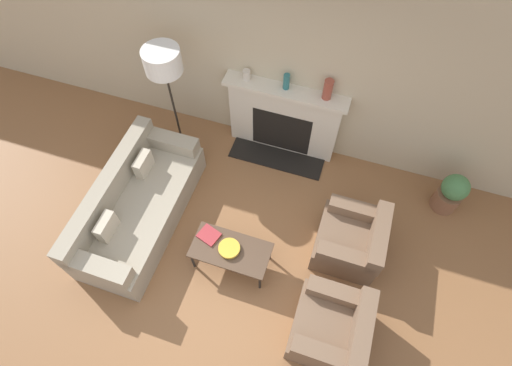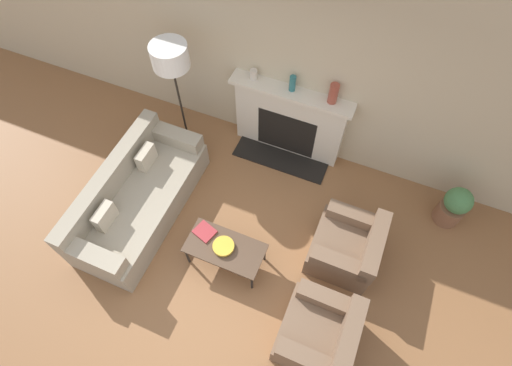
% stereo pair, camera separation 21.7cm
% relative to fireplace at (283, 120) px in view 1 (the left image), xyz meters
% --- Properties ---
extents(ground_plane, '(18.00, 18.00, 0.00)m').
position_rel_fireplace_xyz_m(ground_plane, '(-0.01, -2.41, -0.57)').
color(ground_plane, brown).
extents(wall_back, '(18.00, 0.06, 2.90)m').
position_rel_fireplace_xyz_m(wall_back, '(-0.01, 0.14, 0.88)').
color(wall_back, '#BCAD8E').
rests_on(wall_back, ground_plane).
extents(fireplace, '(1.68, 0.59, 1.18)m').
position_rel_fireplace_xyz_m(fireplace, '(0.00, 0.00, 0.00)').
color(fireplace, beige).
rests_on(fireplace, ground_plane).
extents(couch, '(0.92, 2.15, 0.79)m').
position_rel_fireplace_xyz_m(couch, '(-1.46, -1.80, -0.28)').
color(couch, '#9E937F').
rests_on(couch, ground_plane).
extents(armchair_near, '(0.79, 0.85, 0.71)m').
position_rel_fireplace_xyz_m(armchair_near, '(1.31, -2.50, -0.29)').
color(armchair_near, brown).
rests_on(armchair_near, ground_plane).
extents(armchair_far, '(0.79, 0.85, 0.71)m').
position_rel_fireplace_xyz_m(armchair_far, '(1.31, -1.39, -0.29)').
color(armchair_far, brown).
rests_on(armchair_far, ground_plane).
extents(coffee_table, '(0.96, 0.48, 0.41)m').
position_rel_fireplace_xyz_m(coffee_table, '(-0.06, -2.03, -0.20)').
color(coffee_table, '#4C3828').
rests_on(coffee_table, ground_plane).
extents(bowl, '(0.26, 0.26, 0.06)m').
position_rel_fireplace_xyz_m(bowl, '(-0.08, -2.03, -0.13)').
color(bowl, gold).
rests_on(bowl, coffee_table).
extents(book, '(0.30, 0.27, 0.02)m').
position_rel_fireplace_xyz_m(book, '(-0.38, -1.94, -0.15)').
color(book, '#9E2D33').
rests_on(book, coffee_table).
extents(floor_lamp, '(0.47, 0.47, 1.79)m').
position_rel_fireplace_xyz_m(floor_lamp, '(-1.43, -0.48, 0.99)').
color(floor_lamp, black).
rests_on(floor_lamp, ground_plane).
extents(mantel_vase_left, '(0.10, 0.10, 0.14)m').
position_rel_fireplace_xyz_m(mantel_vase_left, '(-0.55, 0.01, 0.67)').
color(mantel_vase_left, beige).
rests_on(mantel_vase_left, fireplace).
extents(mantel_vase_center_left, '(0.08, 0.08, 0.22)m').
position_rel_fireplace_xyz_m(mantel_vase_center_left, '(-0.01, 0.01, 0.71)').
color(mantel_vase_center_left, '#28666B').
rests_on(mantel_vase_center_left, fireplace).
extents(mantel_vase_center_right, '(0.12, 0.12, 0.28)m').
position_rel_fireplace_xyz_m(mantel_vase_center_right, '(0.53, 0.01, 0.74)').
color(mantel_vase_center_right, brown).
rests_on(mantel_vase_center_right, fireplace).
extents(potted_plant, '(0.35, 0.35, 0.64)m').
position_rel_fireplace_xyz_m(potted_plant, '(2.44, -0.31, -0.25)').
color(potted_plant, brown).
rests_on(potted_plant, ground_plane).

